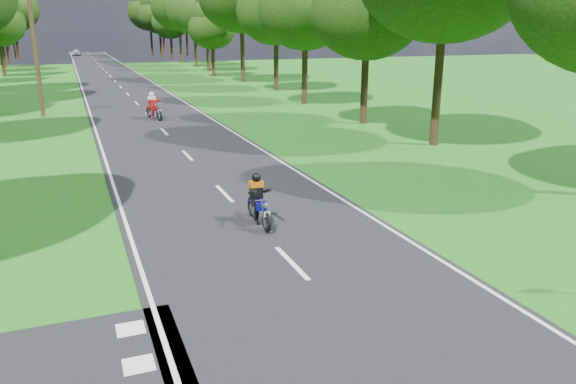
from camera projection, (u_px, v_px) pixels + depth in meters
name	position (u px, v px, depth m)	size (l,w,h in m)	color
ground	(328.00, 301.00, 11.17)	(160.00, 160.00, 0.00)	#1B6216
main_road	(115.00, 81.00, 55.88)	(7.00, 140.00, 0.02)	black
road_markings	(115.00, 83.00, 54.15)	(7.40, 140.00, 0.01)	silver
telegraph_pole	(35.00, 47.00, 32.97)	(1.20, 0.26, 8.00)	#382616
rider_near_blue	(259.00, 199.00, 15.32)	(0.56, 1.69, 1.40)	#0E0E9A
rider_far_red	(154.00, 106.00, 32.70)	(0.63, 1.90, 1.58)	#AC120D
distant_car	(76.00, 52.00, 103.87)	(1.44, 3.59, 1.22)	#B5B8BD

